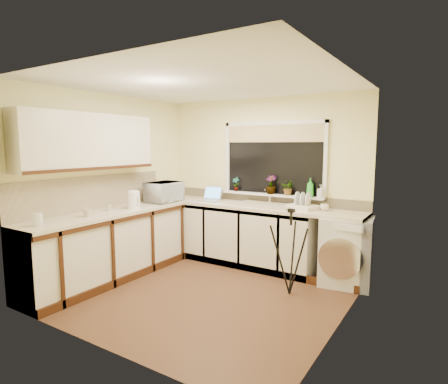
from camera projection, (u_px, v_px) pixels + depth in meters
floor at (205, 292)px, 4.47m from camera, size 3.20×3.20×0.00m
ceiling at (203, 83)px, 4.16m from camera, size 3.20×3.20×0.00m
wall_back at (261, 181)px, 5.57m from camera, size 3.20×0.00×3.20m
wall_front at (99, 210)px, 3.05m from camera, size 3.20×0.00×3.20m
wall_left at (110, 183)px, 5.16m from camera, size 0.00×3.00×3.00m
wall_right at (343, 202)px, 3.47m from camera, size 0.00×3.00×3.00m
base_cabinet_back at (233, 233)px, 5.59m from camera, size 2.55×0.60×0.86m
base_cabinet_left at (110, 247)px, 4.85m from camera, size 0.54×2.40×0.86m
worktop_back at (252, 206)px, 5.36m from camera, size 3.20×0.60×0.04m
worktop_left at (109, 213)px, 4.79m from camera, size 0.60×2.40×0.04m
upper_cabinet at (89, 142)px, 4.62m from camera, size 0.28×1.90×0.70m
splashback_left at (93, 193)px, 4.91m from camera, size 0.02×2.40×0.45m
splashback_back at (261, 197)px, 5.59m from camera, size 3.20×0.02×0.14m
window_glass at (274, 159)px, 5.41m from camera, size 1.50×0.02×1.00m
window_blind at (273, 133)px, 5.34m from camera, size 1.50×0.02×0.25m
windowsill at (271, 195)px, 5.43m from camera, size 1.60×0.14×0.03m
sink at (264, 205)px, 5.25m from camera, size 0.82×0.46×0.03m
faucet at (270, 196)px, 5.39m from camera, size 0.03×0.03×0.24m
washing_machine at (346, 251)px, 4.67m from camera, size 0.68×0.66×0.86m
laptop at (211, 197)px, 5.76m from camera, size 0.33×0.34×0.21m
kettle at (133, 200)px, 5.03m from camera, size 0.17×0.17×0.22m
dish_rack at (304, 207)px, 4.99m from camera, size 0.46×0.40×0.06m
tripod at (290, 252)px, 4.33m from camera, size 0.63×0.63×1.03m
glass_jug at (38, 220)px, 3.94m from camera, size 0.10×0.10×0.14m
steel_jar at (109, 206)px, 4.90m from camera, size 0.07×0.07×0.10m
microwave at (164, 192)px, 5.61m from camera, size 0.39×0.56×0.30m
plant_a at (236, 184)px, 5.71m from camera, size 0.12×0.08×0.21m
plant_c at (271, 185)px, 5.38m from camera, size 0.16×0.16×0.27m
plant_d at (288, 188)px, 5.25m from camera, size 0.20×0.18×0.21m
soap_bottle_green at (310, 187)px, 5.08m from camera, size 0.13×0.13×0.26m
soap_bottle_clear at (321, 191)px, 5.00m from camera, size 0.10×0.11×0.18m
cup_back at (324, 207)px, 4.87m from camera, size 0.14×0.14×0.09m
cup_left at (87, 213)px, 4.46m from camera, size 0.12×0.12×0.10m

